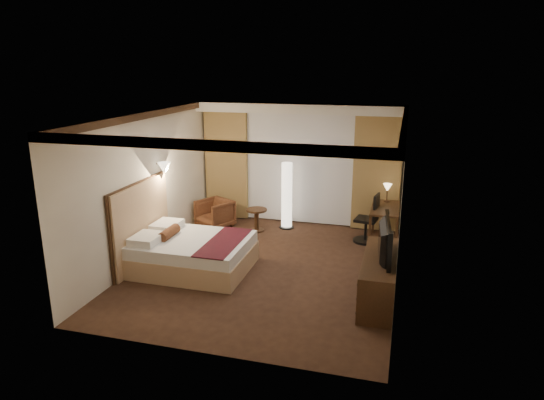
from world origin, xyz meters
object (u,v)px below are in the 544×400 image
(office_chair, at_px, (366,218))
(desk, at_px, (384,225))
(side_table, at_px, (257,220))
(floor_lamp, at_px, (287,196))
(armchair, at_px, (215,212))
(television, at_px, (380,236))
(dresser, at_px, (379,278))
(bed, at_px, (193,254))

(office_chair, bearing_deg, desk, 17.36)
(side_table, bearing_deg, office_chair, -1.14)
(floor_lamp, bearing_deg, armchair, -166.13)
(floor_lamp, xyz_separation_m, television, (2.14, -2.89, 0.29))
(armchair, bearing_deg, office_chair, 28.00)
(side_table, bearing_deg, floor_lamp, 32.48)
(side_table, relative_size, desk, 0.43)
(office_chair, xyz_separation_m, television, (0.38, -2.47, 0.52))
(side_table, distance_m, desk, 2.70)
(dresser, distance_m, television, 0.69)
(armchair, relative_size, floor_lamp, 0.46)
(armchair, bearing_deg, floor_lamp, 42.44)
(armchair, bearing_deg, dresser, -5.41)
(side_table, relative_size, floor_lamp, 0.33)
(armchair, bearing_deg, desk, 28.83)
(bed, distance_m, office_chair, 3.57)
(side_table, distance_m, office_chair, 2.35)
(armchair, relative_size, television, 0.58)
(side_table, xyz_separation_m, dresser, (2.75, -2.52, 0.10))
(bed, xyz_separation_m, desk, (3.17, 2.25, 0.09))
(dresser, height_order, television, television)
(desk, distance_m, dresser, 2.52)
(armchair, relative_size, desk, 0.60)
(bed, distance_m, dresser, 3.23)
(floor_lamp, xyz_separation_m, dresser, (2.17, -2.89, -0.39))
(bed, height_order, television, television)
(side_table, height_order, floor_lamp, floor_lamp)
(bed, xyz_separation_m, dresser, (3.22, -0.27, 0.06))
(bed, xyz_separation_m, side_table, (0.47, 2.25, -0.04))
(armchair, relative_size, dresser, 0.38)
(floor_lamp, bearing_deg, desk, -9.74)
(office_chair, xyz_separation_m, dresser, (0.41, -2.47, -0.17))
(floor_lamp, height_order, desk, floor_lamp)
(office_chair, bearing_deg, bed, -132.35)
(bed, height_order, office_chair, office_chair)
(armchair, height_order, desk, desk)
(side_table, distance_m, floor_lamp, 0.84)
(television, bearing_deg, dresser, -95.37)
(bed, height_order, floor_lamp, floor_lamp)
(floor_lamp, bearing_deg, office_chair, -13.26)
(floor_lamp, bearing_deg, side_table, -147.52)
(side_table, height_order, television, television)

